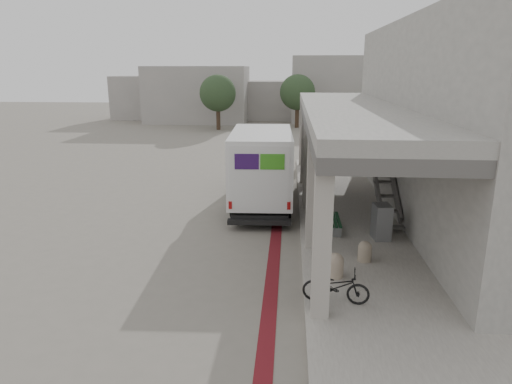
# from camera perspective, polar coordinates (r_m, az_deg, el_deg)

# --- Properties ---
(ground) EXTENTS (120.00, 120.00, 0.00)m
(ground) POSITION_cam_1_polar(r_m,az_deg,el_deg) (13.62, -1.95, -7.73)
(ground) COLOR slate
(ground) RESTS_ON ground
(bike_lane_stripe) EXTENTS (0.35, 40.00, 0.01)m
(bike_lane_stripe) POSITION_cam_1_polar(r_m,az_deg,el_deg) (15.41, 2.57, -4.92)
(bike_lane_stripe) COLOR maroon
(bike_lane_stripe) RESTS_ON ground
(sidewalk) EXTENTS (4.40, 28.00, 0.12)m
(sidewalk) POSITION_cam_1_polar(r_m,az_deg,el_deg) (13.77, 14.99, -7.73)
(sidewalk) COLOR gray
(sidewalk) RESTS_ON ground
(transit_building) EXTENTS (7.60, 17.00, 7.00)m
(transit_building) POSITION_cam_1_polar(r_m,az_deg,el_deg) (17.92, 22.15, 8.00)
(transit_building) COLOR gray
(transit_building) RESTS_ON ground
(distant_backdrop) EXTENTS (28.00, 10.00, 6.50)m
(distant_backdrop) POSITION_cam_1_polar(r_m,az_deg,el_deg) (48.60, -0.75, 12.14)
(distant_backdrop) COLOR gray
(distant_backdrop) RESTS_ON ground
(tree_left) EXTENTS (3.20, 3.20, 4.80)m
(tree_left) POSITION_cam_1_polar(r_m,az_deg,el_deg) (41.02, -4.80, 12.19)
(tree_left) COLOR #38281C
(tree_left) RESTS_ON ground
(tree_mid) EXTENTS (3.20, 3.20, 4.80)m
(tree_mid) POSITION_cam_1_polar(r_m,az_deg,el_deg) (42.52, 5.21, 12.29)
(tree_mid) COLOR #38281C
(tree_mid) RESTS_ON ground
(tree_right) EXTENTS (3.20, 3.20, 4.80)m
(tree_right) POSITION_cam_1_polar(r_m,az_deg,el_deg) (42.40, 16.34, 11.75)
(tree_right) COLOR #38281C
(tree_right) RESTS_ON ground
(fedex_truck) EXTENTS (2.47, 7.17, 3.02)m
(fedex_truck) POSITION_cam_1_polar(r_m,az_deg,el_deg) (18.24, 0.75, 3.52)
(fedex_truck) COLOR black
(fedex_truck) RESTS_ON ground
(bench) EXTENTS (0.36, 1.61, 0.38)m
(bench) POSITION_cam_1_polar(r_m,az_deg,el_deg) (15.33, 9.78, -3.72)
(bench) COLOR gray
(bench) RESTS_ON sidewalk
(bollard_near) EXTENTS (0.38, 0.38, 0.57)m
(bollard_near) POSITION_cam_1_polar(r_m,az_deg,el_deg) (13.10, 13.44, -7.19)
(bollard_near) COLOR gray
(bollard_near) RESTS_ON sidewalk
(bollard_far) EXTENTS (0.43, 0.43, 0.64)m
(bollard_far) POSITION_cam_1_polar(r_m,az_deg,el_deg) (11.99, 9.88, -8.97)
(bollard_far) COLOR tan
(bollard_far) RESTS_ON sidewalk
(utility_cabinet) EXTENTS (0.56, 0.71, 1.11)m
(utility_cabinet) POSITION_cam_1_polar(r_m,az_deg,el_deg) (14.80, 15.42, -3.60)
(utility_cabinet) COLOR gray
(utility_cabinet) RESTS_ON sidewalk
(bicycle_black) EXTENTS (1.57, 0.71, 0.80)m
(bicycle_black) POSITION_cam_1_polar(r_m,az_deg,el_deg) (10.73, 9.95, -11.54)
(bicycle_black) COLOR black
(bicycle_black) RESTS_ON sidewalk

